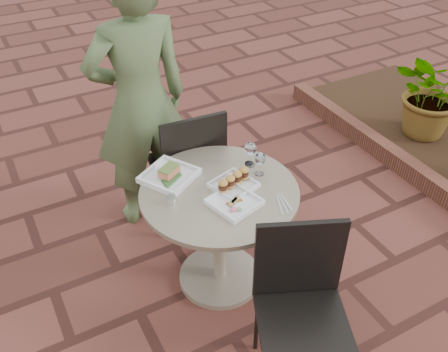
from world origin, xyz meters
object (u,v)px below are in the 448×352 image
plate_salmon (169,175)px  plate_sliders (234,182)px  plate_tuna (234,202)px  cafe_table (220,223)px  chair_near (301,295)px  chair_far (190,161)px  diner (140,103)px

plate_salmon → plate_sliders: 0.38m
plate_salmon → plate_tuna: size_ratio=1.29×
plate_salmon → plate_tuna: 0.44m
cafe_table → chair_near: 0.72m
plate_salmon → chair_near: bearing=-74.2°
plate_sliders → chair_far: bearing=90.6°
diner → chair_near: bearing=99.3°
chair_near → diner: (-0.21, 1.54, 0.37)m
chair_near → plate_sliders: bearing=112.3°
chair_near → diner: diner is taller
cafe_table → plate_sliders: 0.29m
diner → plate_salmon: size_ratio=4.90×
plate_sliders → plate_tuna: (-0.07, -0.13, -0.02)m
chair_far → chair_near: (-0.01, -1.28, 0.00)m
plate_sliders → plate_tuna: 0.15m
plate_sliders → plate_tuna: size_ratio=0.93×
cafe_table → plate_salmon: (-0.20, 0.24, 0.27)m
chair_far → plate_sliders: chair_far is taller
cafe_table → plate_tuna: plate_tuna is taller
chair_far → plate_salmon: chair_far is taller
plate_tuna → plate_salmon: bearing=119.2°
plate_tuna → diner: bearing=99.0°
diner → plate_sliders: bearing=106.5°
chair_far → diner: diner is taller
diner → chair_far: bearing=132.1°
chair_far → diner: 0.50m
cafe_table → plate_sliders: (0.09, -0.01, 0.28)m
cafe_table → plate_tuna: size_ratio=3.08×
plate_sliders → diner: bearing=104.9°
diner → plate_salmon: 0.61m
diner → plate_sliders: size_ratio=6.79×
cafe_table → plate_salmon: bearing=129.6°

